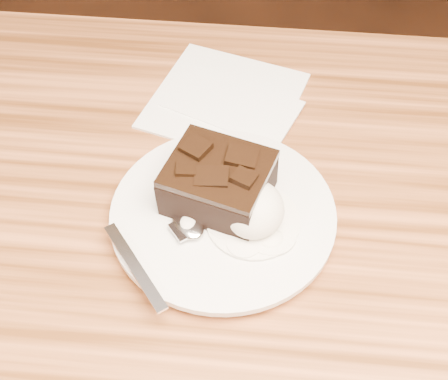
# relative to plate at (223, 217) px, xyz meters

# --- Properties ---
(plate) EXTENTS (0.23, 0.23, 0.02)m
(plate) POSITION_rel_plate_xyz_m (0.00, 0.00, 0.00)
(plate) COLOR white
(plate) RESTS_ON dining_table
(brownie) EXTENTS (0.12, 0.11, 0.04)m
(brownie) POSITION_rel_plate_xyz_m (-0.01, 0.02, 0.03)
(brownie) COLOR black
(brownie) RESTS_ON plate
(ice_cream_scoop) EXTENTS (0.06, 0.06, 0.05)m
(ice_cream_scoop) POSITION_rel_plate_xyz_m (0.03, -0.01, 0.03)
(ice_cream_scoop) COLOR white
(ice_cream_scoop) RESTS_ON plate
(melt_puddle) EXTENTS (0.09, 0.09, 0.00)m
(melt_puddle) POSITION_rel_plate_xyz_m (0.03, -0.01, 0.01)
(melt_puddle) COLOR white
(melt_puddle) RESTS_ON plate
(spoon) EXTENTS (0.12, 0.15, 0.01)m
(spoon) POSITION_rel_plate_xyz_m (-0.03, -0.02, 0.01)
(spoon) COLOR silver
(spoon) RESTS_ON plate
(napkin) EXTENTS (0.21, 0.21, 0.01)m
(napkin) POSITION_rel_plate_xyz_m (-0.02, 0.18, -0.01)
(napkin) COLOR white
(napkin) RESTS_ON dining_table
(crumb_a) EXTENTS (0.01, 0.01, 0.00)m
(crumb_a) POSITION_rel_plate_xyz_m (0.02, -0.04, 0.01)
(crumb_a) COLOR black
(crumb_a) RESTS_ON plate
(crumb_b) EXTENTS (0.01, 0.01, 0.00)m
(crumb_b) POSITION_rel_plate_xyz_m (0.04, 0.01, 0.01)
(crumb_b) COLOR black
(crumb_b) RESTS_ON plate
(crumb_c) EXTENTS (0.01, 0.01, 0.00)m
(crumb_c) POSITION_rel_plate_xyz_m (0.05, -0.04, 0.01)
(crumb_c) COLOR black
(crumb_c) RESTS_ON plate
(crumb_d) EXTENTS (0.01, 0.01, 0.00)m
(crumb_d) POSITION_rel_plate_xyz_m (0.05, -0.05, 0.01)
(crumb_d) COLOR black
(crumb_d) RESTS_ON plate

